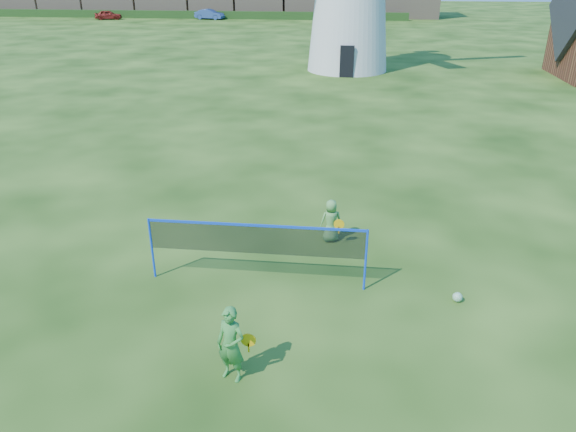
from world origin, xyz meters
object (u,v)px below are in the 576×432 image
(car_left, at_px, (108,15))
(player_boy, at_px, (331,221))
(player_girl, at_px, (231,344))
(badminton_net, at_px, (256,240))
(car_right, at_px, (210,14))
(play_ball, at_px, (457,297))

(car_left, bearing_deg, player_boy, -167.10)
(player_girl, height_order, car_left, player_girl)
(badminton_net, distance_m, car_right, 67.37)
(play_ball, distance_m, car_right, 68.94)
(play_ball, bearing_deg, car_left, 119.27)
(player_boy, height_order, car_left, car_left)
(player_boy, bearing_deg, player_girl, 58.14)
(player_girl, distance_m, play_ball, 5.41)
(player_boy, xyz_separation_m, car_left, (-32.69, 60.98, 0.01))
(badminton_net, relative_size, car_right, 1.26)
(player_boy, xyz_separation_m, car_right, (-19.03, 62.74, 0.06))
(car_left, bearing_deg, play_ball, -166.03)
(play_ball, bearing_deg, player_girl, -146.72)
(badminton_net, relative_size, player_girl, 3.37)
(badminton_net, bearing_deg, player_boy, 55.16)
(badminton_net, xyz_separation_m, play_ball, (4.57, -0.25, -1.03))
(player_boy, distance_m, play_ball, 3.95)
(car_right, bearing_deg, play_ball, -149.87)
(player_girl, xyz_separation_m, player_boy, (1.55, 5.55, -0.15))
(player_boy, relative_size, play_ball, 5.40)
(badminton_net, distance_m, player_girl, 3.23)
(badminton_net, xyz_separation_m, car_right, (-17.40, 65.08, -0.48))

